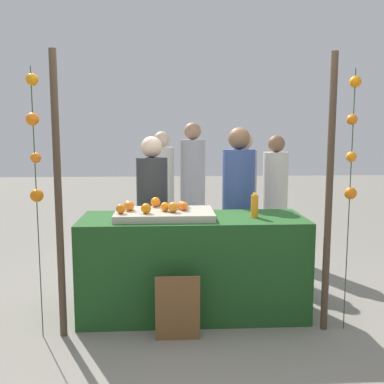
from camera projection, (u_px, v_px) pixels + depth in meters
The scene contains 24 objects.
ground_plane at pixel (193, 312), 4.05m from camera, with size 24.00×24.00×0.00m, color gray.
stall_counter at pixel (193, 265), 3.99m from camera, with size 1.95×0.71×0.87m, color #1E4C1E.
orange_tray at pixel (164, 214), 3.90m from camera, with size 0.84×0.52×0.06m, color #B2AD99.
orange_0 at pixel (128, 205), 3.97m from camera, with size 0.08×0.08×0.08m, color orange.
orange_1 at pixel (121, 209), 3.76m from camera, with size 0.08×0.08×0.08m, color orange.
orange_2 at pixel (129, 206), 3.89m from camera, with size 0.09×0.09×0.09m, color orange.
orange_3 at pixel (146, 208), 3.76m from camera, with size 0.09×0.09×0.09m, color orange.
orange_4 at pixel (182, 205), 3.96m from camera, with size 0.07×0.07×0.07m, color orange.
orange_5 at pixel (156, 202), 4.09m from camera, with size 0.09×0.09×0.09m, color orange.
orange_6 at pixel (165, 207), 3.87m from camera, with size 0.08×0.08×0.08m, color orange.
orange_7 at pixel (173, 207), 3.82m from camera, with size 0.09×0.09×0.09m, color orange.
orange_8 at pixel (184, 206), 3.90m from camera, with size 0.08×0.08×0.08m, color orange.
juice_bottle at pixel (255, 206), 3.91m from camera, with size 0.06×0.06×0.21m.
chalkboard_sign at pixel (178, 309), 3.49m from camera, with size 0.35×0.03×0.52m.
vendor_left at pixel (152, 219), 4.58m from camera, with size 0.31×0.31×1.56m.
vendor_right at pixel (238, 213), 4.65m from camera, with size 0.33×0.33×1.65m.
crowd_person_0 at pixel (162, 194), 6.20m from camera, with size 0.32×0.32×1.61m.
crowd_person_1 at pixel (275, 202), 5.69m from camera, with size 0.31×0.31×1.56m.
crowd_person_2 at pixel (243, 203), 5.43m from camera, with size 0.32×0.32×1.61m.
crowd_person_3 at pixel (193, 190), 6.21m from camera, with size 0.35×0.35×1.72m.
canopy_post_left at pixel (58, 198), 3.45m from camera, with size 0.06×0.06×2.22m, color #473828.
canopy_post_right at pixel (329, 196), 3.56m from camera, with size 0.06×0.06×2.22m, color #473828.
garland_strand_left at pixel (34, 143), 3.37m from camera, with size 0.11×0.11×2.09m.
garland_strand_right at pixel (352, 144), 3.51m from camera, with size 0.10×0.11×2.09m.
Camera 1 is at (-0.22, -3.86, 1.62)m, focal length 42.22 mm.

